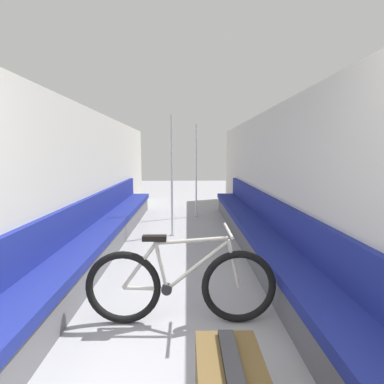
{
  "coord_description": "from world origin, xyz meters",
  "views": [
    {
      "loc": [
        0.1,
        -0.84,
        1.46
      ],
      "look_at": [
        0.16,
        2.8,
        0.99
      ],
      "focal_mm": 28.0,
      "sensor_mm": 36.0,
      "label": 1
    }
  ],
  "objects_px": {
    "bench_seat_row_right": "(256,232)",
    "bicycle": "(181,285)",
    "grab_pole_far": "(196,172)",
    "grab_pole_near": "(172,178)",
    "bench_seat_row_left": "(104,232)"
  },
  "relations": [
    {
      "from": "bench_seat_row_right",
      "to": "grab_pole_near",
      "type": "distance_m",
      "value": 1.71
    },
    {
      "from": "grab_pole_near",
      "to": "grab_pole_far",
      "type": "bearing_deg",
      "value": 73.56
    },
    {
      "from": "bench_seat_row_right",
      "to": "bicycle",
      "type": "bearing_deg",
      "value": -119.08
    },
    {
      "from": "bench_seat_row_left",
      "to": "grab_pole_far",
      "type": "xyz_separation_m",
      "value": [
        1.46,
        2.4,
        0.75
      ]
    },
    {
      "from": "bicycle",
      "to": "grab_pole_far",
      "type": "height_order",
      "value": "grab_pole_far"
    },
    {
      "from": "bench_seat_row_left",
      "to": "grab_pole_far",
      "type": "relative_size",
      "value": 3.08
    },
    {
      "from": "bicycle",
      "to": "grab_pole_near",
      "type": "bearing_deg",
      "value": 80.69
    },
    {
      "from": "bicycle",
      "to": "grab_pole_far",
      "type": "bearing_deg",
      "value": 72.85
    },
    {
      "from": "grab_pole_far",
      "to": "bench_seat_row_left",
      "type": "bearing_deg",
      "value": -121.34
    },
    {
      "from": "bicycle",
      "to": "grab_pole_near",
      "type": "distance_m",
      "value": 2.86
    },
    {
      "from": "bench_seat_row_right",
      "to": "grab_pole_near",
      "type": "height_order",
      "value": "grab_pole_near"
    },
    {
      "from": "bench_seat_row_right",
      "to": "bicycle",
      "type": "distance_m",
      "value": 2.27
    },
    {
      "from": "bench_seat_row_right",
      "to": "grab_pole_far",
      "type": "height_order",
      "value": "grab_pole_far"
    },
    {
      "from": "bench_seat_row_left",
      "to": "bench_seat_row_right",
      "type": "relative_size",
      "value": 1.0
    },
    {
      "from": "bench_seat_row_right",
      "to": "bicycle",
      "type": "xyz_separation_m",
      "value": [
        -1.1,
        -1.98,
        0.07
      ]
    }
  ]
}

